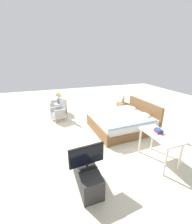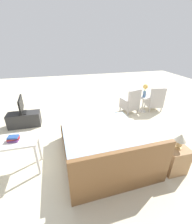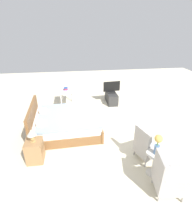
% 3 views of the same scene
% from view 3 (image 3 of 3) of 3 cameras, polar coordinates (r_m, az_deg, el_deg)
% --- Properties ---
extents(ground_plane, '(16.00, 16.00, 0.00)m').
position_cam_3_polar(ground_plane, '(5.78, 0.50, -5.67)').
color(ground_plane, beige).
extents(bed, '(1.91, 2.11, 0.96)m').
position_cam_3_polar(bed, '(5.63, -10.12, -3.51)').
color(bed, brown).
rests_on(bed, ground_plane).
extents(armchair_by_window_left, '(0.62, 0.62, 0.92)m').
position_cam_3_polar(armchair_by_window_left, '(3.95, 22.00, -19.46)').
color(armchair_by_window_left, '#ADA8A3').
rests_on(armchair_by_window_left, ground_plane).
extents(armchair_by_window_right, '(0.67, 0.67, 0.92)m').
position_cam_3_polar(armchair_by_window_right, '(4.60, 16.19, -10.86)').
color(armchair_by_window_right, '#ADA8A3').
rests_on(armchair_by_window_right, ground_plane).
extents(side_table, '(0.40, 0.40, 0.58)m').
position_cam_3_polar(side_table, '(4.25, 18.46, -14.96)').
color(side_table, beige).
rests_on(side_table, ground_plane).
extents(flower_vase, '(0.17, 0.17, 0.48)m').
position_cam_3_polar(flower_vase, '(3.94, 19.53, -9.38)').
color(flower_vase, '#4C709E').
rests_on(flower_vase, side_table).
extents(nightstand, '(0.44, 0.41, 0.58)m').
position_cam_3_polar(nightstand, '(4.69, -19.33, -11.90)').
color(nightstand, '#997047').
rests_on(nightstand, ground_plane).
extents(table_lamp, '(0.22, 0.22, 0.33)m').
position_cam_3_polar(table_lamp, '(4.41, -20.33, -6.76)').
color(table_lamp, tan).
rests_on(table_lamp, nightstand).
extents(tv_stand, '(0.96, 0.40, 0.45)m').
position_cam_3_polar(tv_stand, '(7.68, 5.00, 4.71)').
color(tv_stand, '#2D2D2D').
rests_on(tv_stand, ground_plane).
extents(tv_flatscreen, '(0.23, 0.72, 0.50)m').
position_cam_3_polar(tv_flatscreen, '(7.51, 5.14, 8.11)').
color(tv_flatscreen, black).
rests_on(tv_flatscreen, tv_stand).
extents(vanity_desk, '(1.04, 0.52, 0.76)m').
position_cam_3_polar(vanity_desk, '(7.22, -9.63, 6.55)').
color(vanity_desk, silver).
rests_on(vanity_desk, ground_plane).
extents(book_stack, '(0.22, 0.18, 0.10)m').
position_cam_3_polar(book_stack, '(7.08, -9.85, 7.51)').
color(book_stack, '#66387A').
rests_on(book_stack, vanity_desk).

